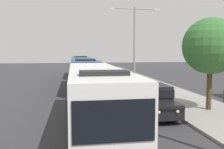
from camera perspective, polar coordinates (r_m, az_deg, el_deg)
name	(u,v)px	position (r m, az deg, el deg)	size (l,w,h in m)	color
bus_lead	(95,95)	(12.32, -3.89, -4.90)	(2.58, 11.36, 3.21)	silver
bus_second_in_line	(84,73)	(25.11, -6.60, 0.38)	(2.58, 11.31, 3.21)	#284C8C
bus_middle	(80,66)	(37.81, -7.46, 2.08)	(2.58, 10.87, 3.21)	#33724C
white_suv	(152,98)	(15.27, 9.39, -5.44)	(1.86, 5.03, 1.90)	black
streetlamp_mid	(134,39)	(26.26, 5.25, 8.34)	(5.43, 0.28, 8.35)	gray
roadside_tree	(211,46)	(16.76, 22.01, 6.13)	(3.58, 3.58, 5.87)	#4C3823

